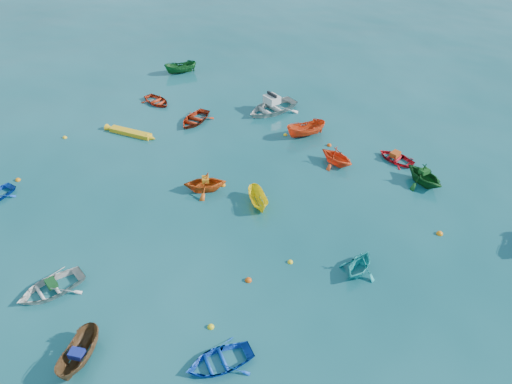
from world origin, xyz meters
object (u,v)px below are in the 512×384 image
Objects in this scene: kayak_yellow at (131,134)px; dinghy_blue_se at (219,364)px; dinghy_white_near at (52,291)px; motorboat_white at (272,111)px.

dinghy_blue_se is at bearing -135.45° from kayak_yellow.
motorboat_white is (-1.35, 23.03, 0.00)m from dinghy_white_near.
dinghy_white_near reaches higher than dinghy_blue_se.
kayak_yellow is (-8.27, 13.65, 0.00)m from dinghy_white_near.
kayak_yellow is 0.92× the size of motorboat_white.
dinghy_blue_se is 0.74× the size of kayak_yellow.
motorboat_white is at bearing -48.03° from kayak_yellow.
dinghy_white_near is 1.11× the size of dinghy_blue_se.
motorboat_white reaches higher than dinghy_white_near.
dinghy_white_near is 9.95m from dinghy_blue_se.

